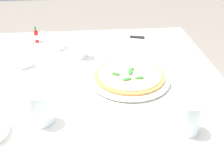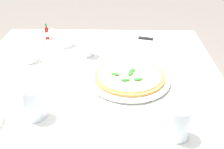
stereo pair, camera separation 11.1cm
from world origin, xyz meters
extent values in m
cube|color=white|center=(0.00, 0.00, 0.74)|extent=(1.03, 1.03, 0.02)
cube|color=white|center=(0.00, 0.51, 0.59)|extent=(1.03, 0.01, 0.28)
cube|color=white|center=(0.51, 0.00, 0.59)|extent=(0.01, 1.03, 0.28)
cylinder|color=brown|center=(-0.42, 0.42, 0.36)|extent=(0.06, 0.06, 0.73)
cylinder|color=brown|center=(0.42, 0.42, 0.36)|extent=(0.06, 0.06, 0.73)
cylinder|color=white|center=(0.14, -0.04, 0.75)|extent=(0.19, 0.19, 0.01)
cylinder|color=white|center=(0.14, -0.04, 0.76)|extent=(0.32, 0.32, 0.01)
cylinder|color=#C68E47|center=(0.14, -0.04, 0.77)|extent=(0.28, 0.28, 0.01)
cylinder|color=#EFD17A|center=(0.14, -0.04, 0.78)|extent=(0.25, 0.25, 0.00)
ellipsoid|color=#2D7533|center=(0.08, -0.04, 0.78)|extent=(0.04, 0.03, 0.01)
ellipsoid|color=#2D7533|center=(0.17, -0.08, 0.78)|extent=(0.04, 0.02, 0.01)
ellipsoid|color=#2D7533|center=(0.15, -0.01, 0.78)|extent=(0.04, 0.04, 0.01)
ellipsoid|color=#2D7533|center=(0.12, -0.08, 0.78)|extent=(0.04, 0.03, 0.01)
ellipsoid|color=#2D7533|center=(0.14, -0.04, 0.78)|extent=(0.03, 0.04, 0.01)
cylinder|color=white|center=(-0.30, 0.11, 0.75)|extent=(0.13, 0.13, 0.01)
cylinder|color=white|center=(-0.30, 0.11, 0.78)|extent=(0.08, 0.08, 0.06)
torus|color=white|center=(-0.34, 0.09, 0.79)|extent=(0.03, 0.03, 0.03)
cylinder|color=black|center=(-0.30, 0.11, 0.81)|extent=(0.07, 0.07, 0.00)
cylinder|color=white|center=(-0.17, 0.29, 0.75)|extent=(0.13, 0.13, 0.01)
cylinder|color=white|center=(-0.17, 0.29, 0.79)|extent=(0.08, 0.08, 0.06)
torus|color=white|center=(-0.15, 0.24, 0.79)|extent=(0.02, 0.03, 0.03)
cylinder|color=black|center=(-0.17, 0.29, 0.81)|extent=(0.07, 0.07, 0.00)
cylinder|color=white|center=(-0.17, -0.26, 0.80)|extent=(0.07, 0.07, 0.11)
cylinder|color=silver|center=(-0.17, -0.26, 0.78)|extent=(0.06, 0.06, 0.07)
cylinder|color=white|center=(0.27, -0.34, 0.80)|extent=(0.07, 0.07, 0.10)
cylinder|color=silver|center=(0.27, -0.34, 0.77)|extent=(0.06, 0.06, 0.05)
cylinder|color=white|center=(-0.06, 0.19, 0.80)|extent=(0.07, 0.07, 0.11)
cylinder|color=silver|center=(-0.06, 0.19, 0.79)|extent=(0.06, 0.06, 0.08)
cube|color=white|center=(0.28, 0.33, 0.76)|extent=(0.24, 0.16, 0.02)
cube|color=silver|center=(0.32, 0.32, 0.77)|extent=(0.12, 0.05, 0.01)
cube|color=black|center=(0.23, 0.34, 0.77)|extent=(0.08, 0.04, 0.01)
cylinder|color=#B7140F|center=(-0.28, 0.38, 0.78)|extent=(0.02, 0.02, 0.05)
cylinder|color=white|center=(-0.28, 0.38, 0.78)|extent=(0.02, 0.02, 0.02)
cone|color=#B7140F|center=(-0.28, 0.38, 0.81)|extent=(0.02, 0.02, 0.02)
cylinder|color=#1E722D|center=(-0.28, 0.38, 0.83)|extent=(0.01, 0.01, 0.01)
cylinder|color=white|center=(-0.25, 0.39, 0.77)|extent=(0.03, 0.03, 0.04)
cylinder|color=white|center=(-0.25, 0.39, 0.76)|extent=(0.02, 0.02, 0.03)
sphere|color=silver|center=(-0.25, 0.39, 0.79)|extent=(0.02, 0.02, 0.02)
cylinder|color=white|center=(-0.31, 0.37, 0.77)|extent=(0.03, 0.03, 0.04)
cylinder|color=#38332D|center=(-0.31, 0.37, 0.76)|extent=(0.02, 0.02, 0.03)
sphere|color=silver|center=(-0.31, 0.37, 0.79)|extent=(0.02, 0.02, 0.02)
camera|label=1|loc=(-0.02, -0.97, 1.32)|focal=44.85mm
camera|label=2|loc=(0.09, -0.98, 1.32)|focal=44.85mm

